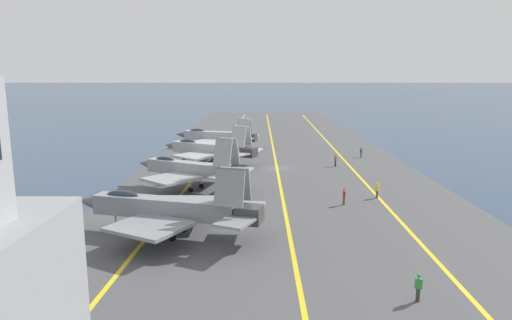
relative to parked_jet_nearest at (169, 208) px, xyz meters
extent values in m
plane|color=#2D425B|center=(29.21, -10.28, -2.84)|extent=(2000.00, 2000.00, 0.00)
cube|color=#4C4C4F|center=(29.21, -10.28, -2.64)|extent=(211.52, 40.26, 0.40)
cube|color=yellow|center=(29.21, -21.35, -2.43)|extent=(190.35, 3.52, 0.01)
cube|color=yellow|center=(29.21, -10.28, -2.43)|extent=(190.37, 0.36, 0.01)
cube|color=yellow|center=(29.21, 0.79, -2.43)|extent=(190.27, 7.01, 0.01)
cube|color=gray|center=(0.11, 0.42, 0.01)|extent=(4.81, 12.69, 1.65)
cone|color=#5B5E60|center=(1.97, 7.55, 0.01)|extent=(2.13, 2.72, 1.57)
cube|color=#38383A|center=(-1.80, -6.87, 0.01)|extent=(2.36, 2.47, 1.40)
ellipsoid|color=#232D38|center=(1.09, 4.15, 0.79)|extent=(1.66, 3.21, 0.91)
cube|color=gray|center=(-3.20, 0.84, -0.53)|extent=(6.98, 7.19, 0.28)
cube|color=gray|center=(3.20, -0.83, -0.53)|extent=(5.02, 5.54, 0.28)
cube|color=gray|center=(-2.29, -5.33, 2.29)|extent=(1.47, 2.55, 2.87)
cube|color=gray|center=(-0.61, -5.77, 2.29)|extent=(1.47, 2.55, 2.87)
cube|color=gray|center=(-3.82, -5.81, 0.01)|extent=(3.55, 3.35, 0.20)
cube|color=gray|center=(0.49, -6.94, 0.01)|extent=(2.99, 2.62, 0.20)
cylinder|color=#B2B2B7|center=(1.30, 4.98, -1.63)|extent=(0.16, 0.16, 1.62)
cylinder|color=black|center=(1.30, 4.98, -2.14)|extent=(0.36, 0.64, 0.60)
cylinder|color=#B2B2B7|center=(-1.33, -0.53, -1.63)|extent=(0.16, 0.16, 1.62)
cylinder|color=black|center=(-1.33, -0.53, -2.14)|extent=(0.36, 0.64, 0.60)
cylinder|color=#B2B2B7|center=(0.90, -1.11, -1.63)|extent=(0.16, 0.16, 1.62)
cylinder|color=black|center=(0.90, -1.11, -2.14)|extent=(0.36, 0.64, 0.60)
cube|color=#93999E|center=(16.22, 0.87, 0.14)|extent=(6.50, 10.66, 1.55)
cone|color=#5B5E60|center=(19.20, 6.66, 0.14)|extent=(2.28, 2.56, 1.47)
cube|color=#38383A|center=(13.17, -5.05, 0.14)|extent=(2.41, 2.43, 1.32)
ellipsoid|color=#232D38|center=(17.78, 3.90, 0.88)|extent=(2.00, 2.81, 0.85)
cube|color=#93999E|center=(12.95, 2.13, -0.36)|extent=(7.27, 7.21, 0.28)
cube|color=#93999E|center=(19.14, -1.06, -0.36)|extent=(6.38, 5.95, 0.28)
cube|color=#93999E|center=(13.00, -3.60, 2.53)|extent=(1.84, 2.33, 3.18)
cube|color=#93999E|center=(14.45, -4.34, 2.53)|extent=(1.84, 2.33, 3.18)
cube|color=#93999E|center=(11.45, -3.65, 0.14)|extent=(3.51, 3.38, 0.20)
cube|color=#93999E|center=(15.31, -5.64, 0.14)|extent=(3.30, 2.85, 0.20)
cylinder|color=#B2B2B7|center=(18.12, 4.57, -1.53)|extent=(0.16, 0.16, 1.80)
cylinder|color=black|center=(18.12, 4.57, -2.14)|extent=(0.47, 0.63, 0.60)
cylinder|color=#B2B2B7|center=(14.74, 0.36, -1.53)|extent=(0.16, 0.16, 1.80)
cylinder|color=black|center=(14.74, 0.36, -2.14)|extent=(0.47, 0.63, 0.60)
cylinder|color=#B2B2B7|center=(16.66, -0.63, -1.53)|extent=(0.16, 0.16, 1.80)
cylinder|color=black|center=(16.66, -0.63, -2.14)|extent=(0.47, 0.63, 0.60)
cube|color=#A8AAAF|center=(33.09, 0.42, -0.15)|extent=(7.17, 11.81, 1.64)
cone|color=#5B5E60|center=(36.40, 6.84, -0.15)|extent=(2.46, 2.81, 1.56)
cube|color=#38383A|center=(29.69, -6.16, -0.15)|extent=(2.60, 2.66, 1.39)
ellipsoid|color=#232D38|center=(34.82, 3.78, 0.63)|extent=(2.19, 3.10, 0.90)
cube|color=#A8AAAF|center=(29.78, 1.65, -0.68)|extent=(7.58, 7.58, 0.28)
cube|color=#A8AAAF|center=(36.00, -1.56, -0.68)|extent=(6.45, 6.47, 0.28)
cube|color=#A8AAAF|center=(29.54, -4.57, 2.18)|extent=(1.90, 2.52, 2.98)
cube|color=#A8AAAF|center=(31.07, -5.36, 2.18)|extent=(1.90, 2.52, 2.98)
cube|color=#A8AAAF|center=(27.95, -4.69, -0.15)|extent=(3.65, 3.57, 0.20)
cube|color=#A8AAAF|center=(31.90, -6.73, -0.15)|extent=(3.37, 3.08, 0.20)
cylinder|color=#B2B2B7|center=(35.21, 4.53, -1.70)|extent=(0.16, 0.16, 1.47)
cylinder|color=black|center=(35.21, 4.53, -2.14)|extent=(0.47, 0.63, 0.60)
cylinder|color=#B2B2B7|center=(31.49, -0.18, -1.70)|extent=(0.16, 0.16, 1.47)
cylinder|color=black|center=(31.49, -0.18, -2.14)|extent=(0.47, 0.63, 0.60)
cylinder|color=#B2B2B7|center=(33.53, -1.23, -1.70)|extent=(0.16, 0.16, 1.47)
cylinder|color=black|center=(33.53, -1.23, -2.14)|extent=(0.47, 0.63, 0.60)
cube|color=#A8AAAF|center=(48.20, 0.71, -0.11)|extent=(5.06, 12.04, 1.69)
cone|color=#5B5E60|center=(50.20, 7.43, -0.11)|extent=(2.19, 2.64, 1.60)
cube|color=#38383A|center=(46.15, -6.16, -0.11)|extent=(2.42, 2.43, 1.43)
ellipsoid|color=#232D38|center=(49.25, 4.23, 0.69)|extent=(1.73, 3.08, 0.93)
cube|color=#A8AAAF|center=(44.91, 1.27, -0.66)|extent=(6.90, 7.00, 0.28)
cube|color=#A8AAAF|center=(51.26, -0.62, -0.66)|extent=(5.17, 5.43, 0.28)
cube|color=#A8AAAF|center=(45.67, -4.65, 2.05)|extent=(1.45, 2.42, 2.60)
cube|color=#A8AAAF|center=(47.37, -5.16, 2.05)|extent=(1.45, 2.42, 2.60)
cube|color=#A8AAAF|center=(44.14, -5.05, -0.11)|extent=(3.53, 3.29, 0.20)
cube|color=#A8AAAF|center=(48.44, -6.33, -0.11)|extent=(3.04, 2.59, 0.20)
cylinder|color=#B2B2B7|center=(49.48, 5.01, -1.69)|extent=(0.16, 0.16, 1.49)
cylinder|color=black|center=(49.48, 5.01, -2.14)|extent=(0.38, 0.64, 0.60)
cylinder|color=#B2B2B7|center=(46.72, -0.12, -1.69)|extent=(0.16, 0.16, 1.49)
cylinder|color=black|center=(46.72, -0.12, -2.14)|extent=(0.38, 0.64, 0.60)
cylinder|color=#B2B2B7|center=(48.98, -0.79, -1.69)|extent=(0.16, 0.16, 1.49)
cylinder|color=black|center=(48.98, -0.79, -2.14)|extent=(0.38, 0.64, 0.60)
cylinder|color=#4C473D|center=(38.40, -24.75, -2.03)|extent=(0.24, 0.24, 0.80)
cube|color=#284CB2|center=(38.40, -24.75, -1.33)|extent=(0.40, 0.46, 0.61)
sphere|color=beige|center=(38.40, -24.75, -0.89)|extent=(0.22, 0.22, 0.22)
sphere|color=#284CB2|center=(38.40, -24.75, -0.83)|extent=(0.24, 0.24, 0.24)
cylinder|color=#4C473D|center=(9.52, -16.61, -1.97)|extent=(0.24, 0.24, 0.93)
cube|color=red|center=(9.52, -16.61, -1.22)|extent=(0.40, 0.29, 0.57)
sphere|color=beige|center=(9.52, -16.61, -0.81)|extent=(0.22, 0.22, 0.22)
sphere|color=red|center=(9.52, -16.61, -0.75)|extent=(0.24, 0.24, 0.24)
cylinder|color=#232328|center=(30.51, -19.16, -1.97)|extent=(0.24, 0.24, 0.92)
cube|color=brown|center=(30.51, -19.16, -1.23)|extent=(0.46, 0.44, 0.57)
sphere|color=#9E7051|center=(30.51, -19.16, -0.81)|extent=(0.22, 0.22, 0.22)
sphere|color=brown|center=(30.51, -19.16, -0.75)|extent=(0.24, 0.24, 0.24)
cylinder|color=#383328|center=(-11.44, -17.27, -2.02)|extent=(0.24, 0.24, 0.83)
cube|color=green|center=(-11.44, -17.27, -1.30)|extent=(0.26, 0.38, 0.62)
sphere|color=beige|center=(-11.44, -17.27, -0.86)|extent=(0.22, 0.22, 0.22)
sphere|color=green|center=(-11.44, -17.27, -0.80)|extent=(0.24, 0.24, 0.24)
cylinder|color=#4C473D|center=(12.38, -20.84, -2.02)|extent=(0.24, 0.24, 0.82)
cube|color=yellow|center=(12.38, -20.84, -1.31)|extent=(0.39, 0.45, 0.61)
sphere|color=#9E7051|center=(12.38, -20.84, -0.88)|extent=(0.22, 0.22, 0.22)
sphere|color=yellow|center=(12.38, -20.84, -0.82)|extent=(0.24, 0.24, 0.24)
camera|label=1|loc=(-37.08, -7.69, 10.96)|focal=32.00mm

